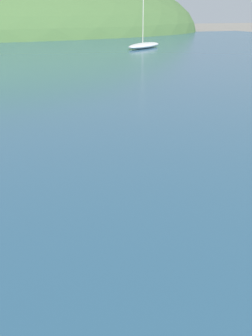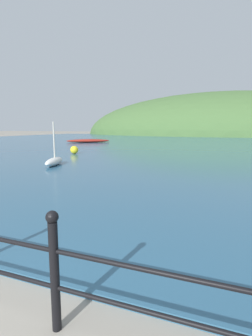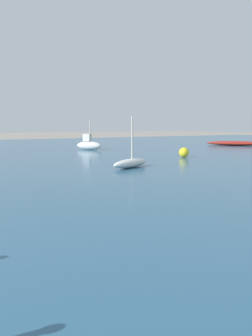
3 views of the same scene
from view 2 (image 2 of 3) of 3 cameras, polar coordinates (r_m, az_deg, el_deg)
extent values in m
cube|color=#2D5B7A|center=(32.52, 17.61, 5.16)|extent=(80.00, 60.00, 0.10)
ellipsoid|color=#476B38|center=(68.72, 19.87, 6.78)|extent=(69.65, 38.31, 20.41)
cylinder|color=black|center=(2.77, -15.23, -21.99)|extent=(0.09, 0.09, 1.10)
sphere|color=black|center=(2.52, -15.79, -10.22)|extent=(0.12, 0.12, 0.12)
ellipsoid|color=maroon|center=(32.17, -8.24, 5.89)|extent=(5.06, 4.16, 0.40)
ellipsoid|color=silver|center=(13.35, -15.37, 1.39)|extent=(1.23, 2.24, 0.36)
cylinder|color=beige|center=(13.36, -15.41, 5.95)|extent=(0.07, 0.07, 1.75)
sphere|color=yellow|center=(18.71, -11.20, 3.91)|extent=(0.55, 0.55, 0.55)
camera|label=1|loc=(8.32, -62.94, 13.09)|focal=50.00mm
camera|label=3|loc=(4.15, 68.79, 0.66)|focal=35.00mm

